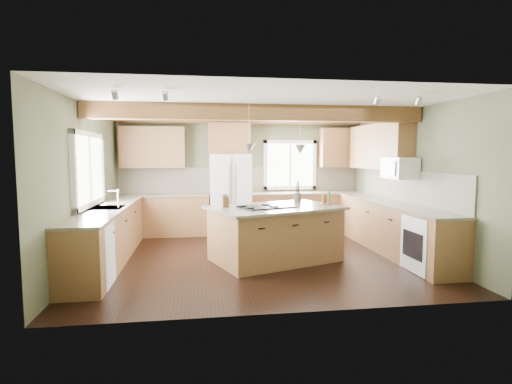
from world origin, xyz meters
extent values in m
plane|color=black|center=(0.00, 0.00, 0.00)|extent=(5.60, 5.60, 0.00)
plane|color=silver|center=(0.00, 0.00, 2.60)|extent=(5.60, 5.60, 0.00)
plane|color=#4E533B|center=(0.00, 2.50, 1.30)|extent=(5.60, 0.00, 5.60)
plane|color=#4E533B|center=(-2.80, 0.00, 1.30)|extent=(0.00, 5.00, 5.00)
plane|color=#4E533B|center=(2.80, 0.00, 1.30)|extent=(0.00, 5.00, 5.00)
cube|color=#4F2F16|center=(0.00, -0.24, 2.47)|extent=(5.55, 0.26, 0.26)
cube|color=#4F2F16|center=(0.00, 2.40, 2.54)|extent=(5.55, 0.20, 0.10)
cube|color=brown|center=(0.00, 2.48, 1.21)|extent=(5.58, 0.03, 0.58)
cube|color=brown|center=(2.78, 0.05, 1.21)|extent=(0.03, 3.70, 0.58)
cube|color=brown|center=(-1.79, 2.20, 0.44)|extent=(2.02, 0.60, 0.88)
cube|color=#50483A|center=(-1.79, 2.20, 0.90)|extent=(2.06, 0.64, 0.04)
cube|color=brown|center=(1.49, 2.20, 0.44)|extent=(2.62, 0.60, 0.88)
cube|color=#50483A|center=(1.49, 2.20, 0.90)|extent=(2.66, 0.64, 0.04)
cube|color=brown|center=(-2.50, 0.05, 0.44)|extent=(0.60, 3.70, 0.88)
cube|color=#50483A|center=(-2.50, 0.05, 0.90)|extent=(0.64, 3.74, 0.04)
cube|color=brown|center=(2.50, 0.05, 0.44)|extent=(0.60, 3.70, 0.88)
cube|color=#50483A|center=(2.50, 0.05, 0.90)|extent=(0.64, 3.74, 0.04)
cube|color=brown|center=(-1.99, 2.33, 1.95)|extent=(1.40, 0.35, 0.90)
cube|color=brown|center=(-0.30, 2.33, 2.15)|extent=(0.96, 0.35, 0.70)
cube|color=brown|center=(2.62, 0.90, 1.95)|extent=(0.35, 2.20, 0.90)
cube|color=brown|center=(2.30, 2.33, 1.95)|extent=(0.90, 0.35, 0.90)
cube|color=white|center=(-2.78, 0.05, 1.55)|extent=(0.04, 1.60, 1.05)
cube|color=white|center=(1.15, 2.48, 1.55)|extent=(1.10, 0.04, 1.00)
cube|color=#262628|center=(-2.50, 0.05, 0.91)|extent=(0.50, 0.65, 0.03)
cylinder|color=#B2B2B7|center=(-2.32, 0.05, 1.05)|extent=(0.02, 0.02, 0.28)
cube|color=white|center=(-2.49, -1.25, 0.43)|extent=(0.60, 0.60, 0.84)
cube|color=white|center=(2.49, -1.25, 0.43)|extent=(0.60, 0.72, 0.84)
cube|color=white|center=(2.58, -0.05, 1.55)|extent=(0.40, 0.70, 0.38)
cone|color=#B2B2B7|center=(-0.19, -0.41, 1.88)|extent=(0.18, 0.18, 0.16)
cone|color=#B2B2B7|center=(0.74, -0.07, 1.88)|extent=(0.18, 0.18, 0.16)
cube|color=white|center=(-0.30, 2.12, 0.90)|extent=(0.90, 0.74, 1.80)
cube|color=brown|center=(0.27, -0.24, 0.44)|extent=(2.27, 1.82, 0.88)
cube|color=#50483A|center=(0.27, -0.24, 0.90)|extent=(2.44, 1.99, 0.04)
cube|color=black|center=(0.12, -0.30, 0.93)|extent=(1.00, 0.83, 0.02)
cube|color=brown|center=(-0.57, -0.23, 1.01)|extent=(0.13, 0.11, 0.18)
cylinder|color=#362E2B|center=(0.79, 0.29, 1.01)|extent=(0.14, 0.14, 0.18)
camera|label=1|loc=(-1.01, -6.77, 1.79)|focal=28.00mm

